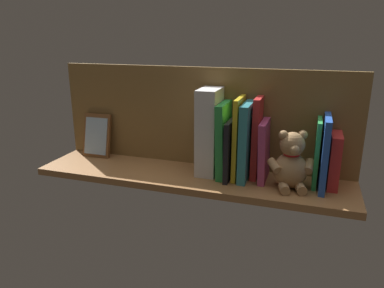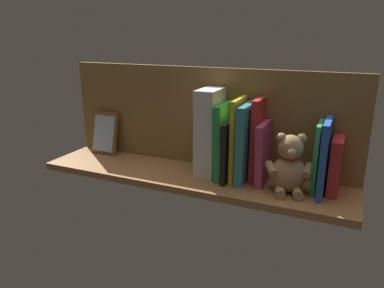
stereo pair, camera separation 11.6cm
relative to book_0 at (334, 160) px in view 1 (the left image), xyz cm
name	(u,v)px [view 1 (the left image)]	position (x,y,z in cm)	size (l,w,h in cm)	color
ground_plane	(192,176)	(42.96, 3.48, -9.18)	(102.08, 24.65, 2.20)	#9E6B3D
shelf_back_panel	(201,117)	(42.96, -6.60, 8.62)	(102.08, 1.50, 33.40)	olive
book_0	(334,160)	(0.00, 0.00, 0.00)	(3.02, 10.89, 16.16)	red
book_1	(325,153)	(2.99, 2.00, 2.65)	(1.75, 14.90, 21.45)	blue
book_2	(317,153)	(5.09, 0.16, 1.97)	(1.22, 11.21, 20.10)	green
teddy_bear	(291,163)	(12.00, 4.94, -0.44)	(13.59, 12.87, 17.37)	tan
book_3	(264,151)	(20.45, 0.94, 1.20)	(2.06, 12.77, 18.56)	#B23F72
book_4	(257,138)	(23.07, -0.62, 4.61)	(1.96, 9.64, 25.38)	red
book_5	(246,141)	(25.93, 1.67, 3.89)	(2.54, 14.23, 23.93)	teal
book_6	(238,138)	(28.52, 1.10, 4.61)	(1.41, 13.09, 25.39)	yellow
book_7	(231,149)	(30.57, 2.08, 1.26)	(1.46, 15.06, 18.68)	black
book_8	(224,140)	(33.11, 1.27, 3.64)	(2.39, 13.43, 23.44)	green
dictionary_thick_white	(209,132)	(38.09, 0.63, 5.69)	(6.35, 11.94, 27.55)	white
picture_frame_leaning	(97,136)	(81.91, -2.61, -0.29)	(10.58, 4.99, 15.86)	brown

